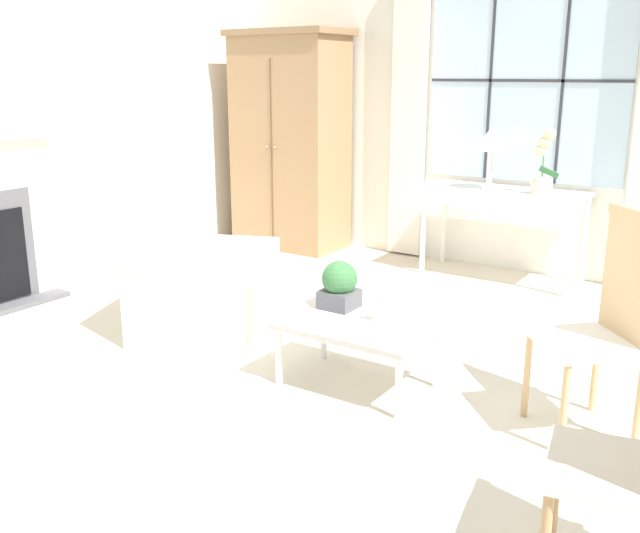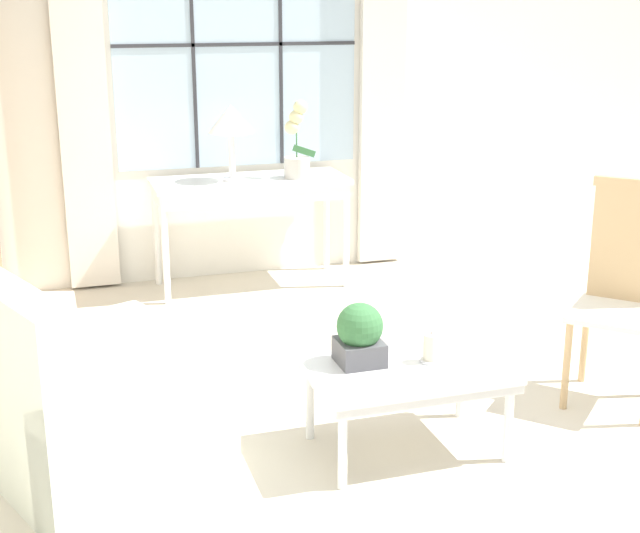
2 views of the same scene
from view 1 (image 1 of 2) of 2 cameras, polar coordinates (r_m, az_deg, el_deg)
ground_plane at (r=4.07m, az=1.02°, el=-9.69°), size 14.00×14.00×0.00m
wall_back_windowed at (r=6.45m, az=16.07°, el=11.91°), size 7.20×0.14×2.80m
wall_left at (r=6.25m, az=-20.24°, el=11.46°), size 0.06×7.20×2.80m
armoire at (r=7.15m, az=-2.41°, el=10.01°), size 1.14×0.66×2.11m
console_table at (r=6.20m, az=14.52°, el=5.20°), size 1.34×0.53×0.77m
table_lamp at (r=6.14m, az=13.55°, el=9.77°), size 0.31×0.31×0.51m
potted_orchid at (r=6.01m, az=17.40°, el=7.45°), size 0.22×0.18×0.53m
armchair_upholstered at (r=4.89m, az=-9.54°, el=-1.84°), size 1.08×1.10×0.90m
side_chair_wooden at (r=3.67m, az=22.12°, el=-3.44°), size 0.62×0.62×1.10m
coffee_table at (r=3.97m, az=3.07°, el=-4.80°), size 0.86×0.56×0.40m
potted_plant_small at (r=4.09m, az=1.57°, el=-1.49°), size 0.21×0.21×0.28m
pillar_candle at (r=3.90m, az=4.70°, el=-3.56°), size 0.09×0.09×0.14m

